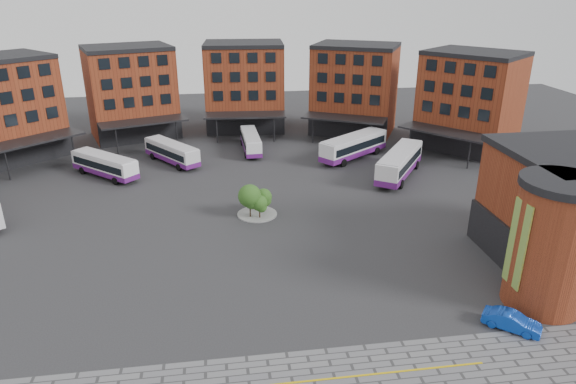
{
  "coord_description": "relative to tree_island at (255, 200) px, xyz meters",
  "views": [
    {
      "loc": [
        -1.99,
        -39.5,
        23.92
      ],
      "look_at": [
        4.94,
        8.41,
        4.0
      ],
      "focal_mm": 32.0,
      "sensor_mm": 36.0,
      "label": 1
    }
  ],
  "objects": [
    {
      "name": "bus_f",
      "position": [
        19.75,
        9.68,
        -0.07
      ],
      "size": [
        9.55,
        11.99,
        3.55
      ],
      "rotation": [
        0.0,
        0.0,
        -0.61
      ],
      "color": "white",
      "rests_on": "ground"
    },
    {
      "name": "bus_b",
      "position": [
        -18.55,
        15.22,
        -0.37
      ],
      "size": [
        9.5,
        9.01,
        3.0
      ],
      "rotation": [
        0.0,
        0.0,
        0.83
      ],
      "color": "white",
      "rests_on": "ground"
    },
    {
      "name": "ground",
      "position": [
        -1.83,
        -11.59,
        -1.99
      ],
      "size": [
        160.0,
        160.0,
        0.0
      ],
      "primitive_type": "plane",
      "color": "#28282B",
      "rests_on": "ground"
    },
    {
      "name": "blue_car",
      "position": [
        17.04,
        -22.42,
        -1.31
      ],
      "size": [
        4.08,
        3.75,
        1.36
      ],
      "primitive_type": "imported",
      "rotation": [
        0.0,
        0.0,
        0.87
      ],
      "color": "#0D3AAC",
      "rests_on": "ground"
    },
    {
      "name": "bus_c",
      "position": [
        -10.19,
        19.57,
        -0.39
      ],
      "size": [
        8.17,
        9.87,
        2.95
      ],
      "rotation": [
        0.0,
        0.0,
        0.64
      ],
      "color": "silver",
      "rests_on": "ground"
    },
    {
      "name": "yellow_line",
      "position": [
        0.17,
        -25.59,
        -1.96
      ],
      "size": [
        26.0,
        0.15,
        0.02
      ],
      "primitive_type": "cube",
      "color": "gold",
      "rests_on": "paving_zone"
    },
    {
      "name": "main_building",
      "position": [
        -6.6,
        26.66,
        5.24
      ],
      "size": [
        94.14,
        42.48,
        14.6
      ],
      "color": "maroon",
      "rests_on": "ground"
    },
    {
      "name": "bus_d",
      "position": [
        1.27,
        23.46,
        -0.47
      ],
      "size": [
        2.74,
        10.03,
        2.81
      ],
      "rotation": [
        0.0,
        0.0,
        0.03
      ],
      "color": "white",
      "rests_on": "ground"
    },
    {
      "name": "bus_e",
      "position": [
        15.78,
        17.94,
        -0.13
      ],
      "size": [
        11.42,
        9.51,
        3.43
      ],
      "rotation": [
        0.0,
        0.0,
        -0.93
      ],
      "color": "white",
      "rests_on": "ground"
    },
    {
      "name": "tree_island",
      "position": [
        0.0,
        0.0,
        0.0
      ],
      "size": [
        4.4,
        4.4,
        3.8
      ],
      "color": "gray",
      "rests_on": "ground"
    }
  ]
}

